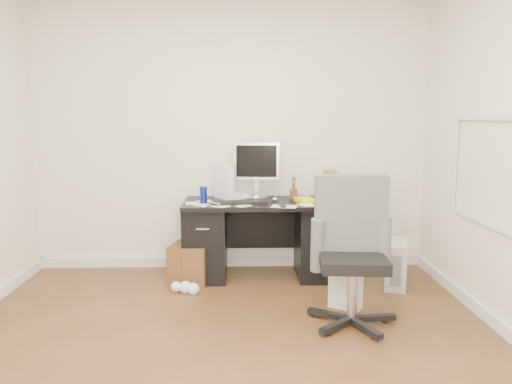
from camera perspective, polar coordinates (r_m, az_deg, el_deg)
ground at (r=3.48m, az=-3.44°, el=-18.11°), size 4.00×4.00×0.00m
room_shell at (r=3.13m, az=-3.11°, el=10.33°), size 4.02×4.02×2.71m
desk at (r=4.90m, az=0.65°, el=-5.11°), size 1.50×0.70×0.75m
loose_papers at (r=4.77m, az=-1.72°, el=-1.18°), size 1.10×0.60×0.00m
lcd_monitor at (r=4.95m, az=0.06°, el=2.51°), size 0.47×0.30×0.57m
keyboard at (r=4.69m, az=-1.44°, el=-1.21°), size 0.45×0.20×0.02m
computer_mouse at (r=4.77m, az=2.17°, el=-0.87°), size 0.06×0.06×0.05m
travel_mug at (r=4.74m, az=-6.03°, el=-0.33°), size 0.09×0.09×0.16m
white_binder at (r=4.96m, az=-3.70°, el=1.14°), size 0.27×0.32×0.34m
magazine_file at (r=5.02m, az=8.49°, el=0.86°), size 0.14×0.25×0.29m
pen_cup at (r=4.99m, az=4.32°, el=0.51°), size 0.11×0.11×0.22m
yellow_book at (r=4.81m, az=5.69°, el=-0.92°), size 0.22×0.25×0.04m
paper_remote at (r=4.55m, az=3.24°, el=-1.56°), size 0.27×0.24×0.02m
office_chair at (r=3.80m, az=11.02°, el=-6.83°), size 0.68×0.68×1.12m
pc_tower at (r=4.84m, az=15.68°, el=-7.92°), size 0.30×0.46×0.42m
shopping_bag at (r=4.23m, az=10.21°, el=-10.70°), size 0.31×0.29×0.35m
wicker_basket at (r=4.85m, az=-7.38°, el=-7.99°), size 0.44×0.44×0.36m
desk_printer at (r=5.16m, az=-6.41°, el=-8.02°), size 0.38×0.35×0.18m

